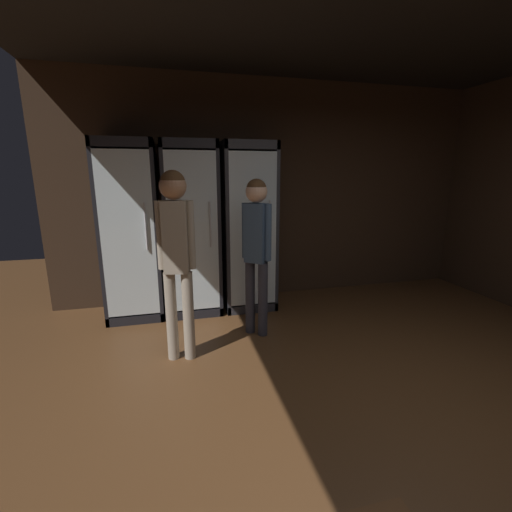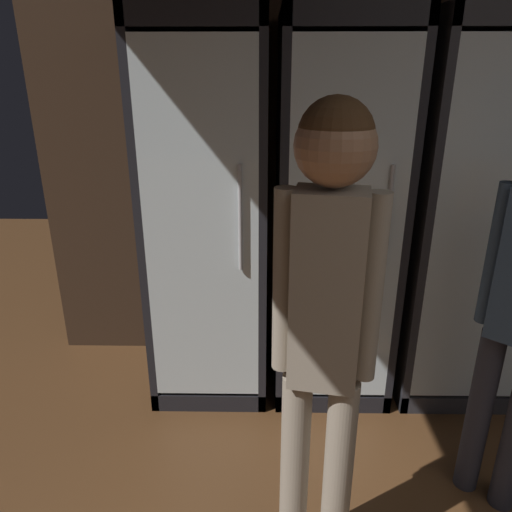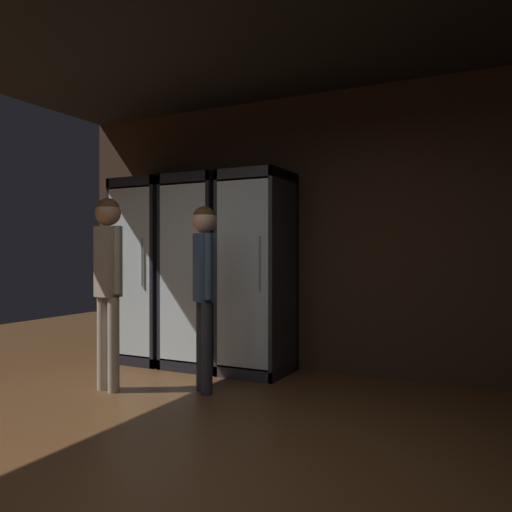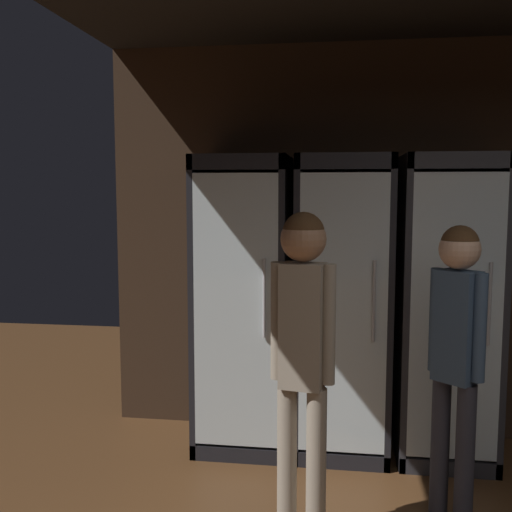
# 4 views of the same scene
# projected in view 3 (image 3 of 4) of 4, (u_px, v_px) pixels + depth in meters

# --- Properties ---
(ground_plane) EXTENTS (12.00, 12.00, 0.00)m
(ground_plane) POSITION_uv_depth(u_px,v_px,m) (128.00, 503.00, 2.46)
(ground_plane) COLOR #51331C
(wall_back) EXTENTS (6.00, 0.06, 2.80)m
(wall_back) POSITION_uv_depth(u_px,v_px,m) (330.00, 232.00, 5.16)
(wall_back) COLOR #382619
(wall_back) RESTS_ON ground
(ceiling_panel) EXTENTS (6.00, 8.00, 0.06)m
(ceiling_panel) POSITION_uv_depth(u_px,v_px,m) (230.00, 0.00, 3.34)
(ceiling_panel) COLOR black
(ceiling_panel) RESTS_ON wall_back
(cooler_far_left) EXTENTS (0.62, 0.67, 2.00)m
(cooler_far_left) POSITION_uv_depth(u_px,v_px,m) (150.00, 273.00, 5.75)
(cooler_far_left) COLOR black
(cooler_far_left) RESTS_ON ground
(cooler_left) EXTENTS (0.62, 0.67, 2.00)m
(cooler_left) POSITION_uv_depth(u_px,v_px,m) (202.00, 273.00, 5.45)
(cooler_left) COLOR black
(cooler_left) RESTS_ON ground
(cooler_center) EXTENTS (0.62, 0.67, 2.00)m
(cooler_center) POSITION_uv_depth(u_px,v_px,m) (259.00, 275.00, 5.15)
(cooler_center) COLOR #2B2B30
(cooler_center) RESTS_ON ground
(shopper_near) EXTENTS (0.32, 0.22, 1.67)m
(shopper_near) POSITION_uv_depth(u_px,v_px,m) (108.00, 268.00, 4.47)
(shopper_near) COLOR gray
(shopper_near) RESTS_ON ground
(shopper_far) EXTENTS (0.26, 0.25, 1.59)m
(shopper_far) POSITION_uv_depth(u_px,v_px,m) (204.00, 275.00, 4.40)
(shopper_far) COLOR #2D2D38
(shopper_far) RESTS_ON ground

